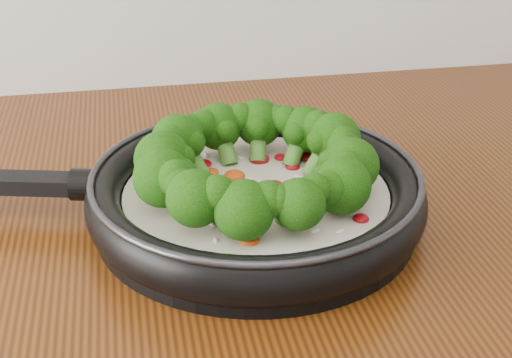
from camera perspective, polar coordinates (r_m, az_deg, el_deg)
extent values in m
cylinder|color=black|center=(0.76, 0.00, -2.90)|extent=(0.41, 0.41, 0.01)
torus|color=black|center=(0.75, 0.00, -1.18)|extent=(0.43, 0.43, 0.04)
torus|color=#2D2D33|center=(0.74, 0.00, 0.45)|extent=(0.42, 0.42, 0.01)
cube|color=black|center=(0.81, -19.60, -0.26)|extent=(0.21, 0.08, 0.02)
cylinder|color=black|center=(0.78, -13.30, -0.45)|extent=(0.04, 0.04, 0.03)
cylinder|color=beige|center=(0.75, 0.00, -1.69)|extent=(0.34, 0.34, 0.02)
ellipsoid|color=#9A070F|center=(0.67, -1.38, -4.37)|extent=(0.02, 0.02, 0.01)
ellipsoid|color=#9A070F|center=(0.80, 2.92, 1.00)|extent=(0.02, 0.02, 0.01)
ellipsoid|color=#C5400C|center=(0.74, -7.64, -1.44)|extent=(0.02, 0.02, 0.01)
ellipsoid|color=#9A070F|center=(0.79, -5.93, 0.55)|extent=(0.02, 0.02, 0.01)
ellipsoid|color=#9A070F|center=(0.75, 1.48, -0.55)|extent=(0.03, 0.03, 0.01)
ellipsoid|color=#C5400C|center=(0.74, -2.63, -1.24)|extent=(0.03, 0.03, 0.01)
ellipsoid|color=#9A070F|center=(0.72, 2.87, -2.03)|extent=(0.02, 0.02, 0.01)
ellipsoid|color=#9A070F|center=(0.78, 6.92, 0.07)|extent=(0.03, 0.03, 0.01)
ellipsoid|color=#C5400C|center=(0.78, -1.74, 0.24)|extent=(0.03, 0.03, 0.01)
ellipsoid|color=#9A070F|center=(0.80, -4.18, 1.21)|extent=(0.02, 0.02, 0.01)
ellipsoid|color=#9A070F|center=(0.74, 5.00, -1.25)|extent=(0.03, 0.03, 0.01)
ellipsoid|color=#C5400C|center=(0.73, 7.62, -1.65)|extent=(0.02, 0.02, 0.01)
ellipsoid|color=#9A070F|center=(0.81, 0.25, 1.59)|extent=(0.03, 0.03, 0.01)
ellipsoid|color=#9A070F|center=(0.74, -3.87, -1.18)|extent=(0.02, 0.02, 0.01)
ellipsoid|color=#C5400C|center=(0.66, -0.52, -4.90)|extent=(0.02, 0.02, 0.01)
ellipsoid|color=#9A070F|center=(0.82, 2.01, 1.73)|extent=(0.02, 0.02, 0.01)
ellipsoid|color=#9A070F|center=(0.72, 0.12, -1.94)|extent=(0.03, 0.03, 0.01)
ellipsoid|color=#C5400C|center=(0.74, -1.92, -1.00)|extent=(0.03, 0.03, 0.01)
ellipsoid|color=#9A070F|center=(0.82, 4.11, 1.74)|extent=(0.03, 0.03, 0.01)
ellipsoid|color=#9A070F|center=(0.70, 8.36, -3.14)|extent=(0.02, 0.02, 0.01)
ellipsoid|color=#C5400C|center=(0.78, -3.55, 0.54)|extent=(0.02, 0.02, 0.01)
ellipsoid|color=#9A070F|center=(0.69, -2.72, -3.35)|extent=(0.02, 0.02, 0.01)
ellipsoid|color=white|center=(0.69, -3.52, -3.58)|extent=(0.01, 0.01, 0.00)
ellipsoid|color=white|center=(0.68, 6.75, -4.16)|extent=(0.01, 0.01, 0.00)
ellipsoid|color=white|center=(0.68, 4.80, -4.14)|extent=(0.01, 0.01, 0.00)
ellipsoid|color=white|center=(0.71, -2.71, -2.33)|extent=(0.01, 0.01, 0.00)
ellipsoid|color=white|center=(0.83, -4.04, 1.95)|extent=(0.01, 0.01, 0.00)
ellipsoid|color=white|center=(0.81, 4.61, 1.36)|extent=(0.01, 0.01, 0.00)
ellipsoid|color=white|center=(0.74, -0.18, -1.24)|extent=(0.01, 0.01, 0.00)
ellipsoid|color=white|center=(0.73, 3.19, -1.79)|extent=(0.01, 0.01, 0.00)
ellipsoid|color=white|center=(0.77, -0.33, -0.04)|extent=(0.01, 0.01, 0.00)
ellipsoid|color=white|center=(0.74, 0.03, -1.24)|extent=(0.01, 0.01, 0.00)
ellipsoid|color=white|center=(0.79, 3.79, 0.76)|extent=(0.01, 0.01, 0.00)
ellipsoid|color=white|center=(0.66, -3.22, -4.95)|extent=(0.00, 0.01, 0.00)
ellipsoid|color=white|center=(0.70, 1.77, -2.99)|extent=(0.01, 0.01, 0.00)
ellipsoid|color=white|center=(0.73, -1.33, -1.50)|extent=(0.01, 0.01, 0.00)
ellipsoid|color=white|center=(0.78, 3.31, 0.15)|extent=(0.01, 0.01, 0.00)
ellipsoid|color=white|center=(0.75, 0.93, -0.83)|extent=(0.01, 0.01, 0.00)
ellipsoid|color=white|center=(0.73, -1.79, -1.32)|extent=(0.01, 0.01, 0.00)
ellipsoid|color=white|center=(0.76, -3.21, -0.49)|extent=(0.01, 0.01, 0.00)
ellipsoid|color=white|center=(0.75, 0.09, -0.75)|extent=(0.01, 0.01, 0.00)
ellipsoid|color=white|center=(0.80, 2.54, 1.10)|extent=(0.01, 0.01, 0.00)
ellipsoid|color=white|center=(0.82, -1.24, 1.68)|extent=(0.01, 0.01, 0.00)
ellipsoid|color=white|center=(0.72, -4.37, -2.08)|extent=(0.01, 0.01, 0.00)
ellipsoid|color=white|center=(0.75, -3.44, -0.83)|extent=(0.01, 0.01, 0.00)
ellipsoid|color=white|center=(0.82, -6.73, 1.66)|extent=(0.01, 0.01, 0.00)
cylinder|color=#569330|center=(0.74, 6.00, -0.14)|extent=(0.04, 0.03, 0.04)
sphere|color=black|center=(0.73, 7.56, 1.05)|extent=(0.07, 0.07, 0.06)
sphere|color=black|center=(0.75, 7.01, 2.40)|extent=(0.04, 0.04, 0.04)
sphere|color=black|center=(0.71, 7.34, 0.75)|extent=(0.04, 0.04, 0.03)
sphere|color=black|center=(0.73, 6.04, 1.25)|extent=(0.04, 0.04, 0.03)
cylinder|color=#569330|center=(0.78, 4.98, 1.55)|extent=(0.04, 0.03, 0.04)
sphere|color=black|center=(0.78, 6.26, 3.20)|extent=(0.07, 0.07, 0.06)
sphere|color=black|center=(0.79, 4.98, 4.23)|extent=(0.04, 0.04, 0.04)
sphere|color=black|center=(0.76, 7.00, 3.01)|extent=(0.04, 0.04, 0.03)
sphere|color=black|center=(0.77, 5.11, 3.05)|extent=(0.03, 0.03, 0.03)
cylinder|color=#569330|center=(0.80, 3.13, 2.26)|extent=(0.04, 0.04, 0.04)
sphere|color=black|center=(0.81, 3.90, 3.98)|extent=(0.06, 0.06, 0.05)
sphere|color=black|center=(0.81, 2.47, 4.71)|extent=(0.04, 0.04, 0.03)
sphere|color=black|center=(0.79, 4.99, 3.99)|extent=(0.04, 0.04, 0.03)
sphere|color=black|center=(0.79, 3.19, 3.67)|extent=(0.03, 0.03, 0.03)
cylinder|color=#569330|center=(0.81, 0.18, 2.69)|extent=(0.03, 0.04, 0.04)
sphere|color=black|center=(0.82, 0.23, 4.52)|extent=(0.07, 0.07, 0.05)
sphere|color=black|center=(0.81, -1.23, 4.93)|extent=(0.04, 0.04, 0.03)
sphere|color=black|center=(0.82, 1.66, 4.81)|extent=(0.04, 0.04, 0.03)
sphere|color=black|center=(0.80, 0.19, 4.13)|extent=(0.03, 0.03, 0.03)
cylinder|color=#569330|center=(0.81, -2.43, 2.44)|extent=(0.03, 0.04, 0.04)
sphere|color=black|center=(0.82, -3.02, 4.21)|extent=(0.07, 0.07, 0.05)
sphere|color=black|center=(0.80, -4.20, 4.36)|extent=(0.04, 0.04, 0.03)
sphere|color=black|center=(0.82, -1.60, 4.77)|extent=(0.04, 0.04, 0.03)
sphere|color=black|center=(0.80, -2.48, 3.86)|extent=(0.03, 0.03, 0.03)
cylinder|color=#569330|center=(0.78, -5.00, 1.47)|extent=(0.04, 0.04, 0.04)
sphere|color=black|center=(0.78, -6.27, 3.07)|extent=(0.07, 0.07, 0.06)
sphere|color=black|center=(0.76, -6.87, 2.99)|extent=(0.04, 0.04, 0.04)
sphere|color=black|center=(0.79, -5.11, 4.00)|extent=(0.04, 0.04, 0.03)
sphere|color=black|center=(0.77, -5.10, 2.92)|extent=(0.04, 0.04, 0.03)
cylinder|color=#569330|center=(0.75, -5.93, 0.26)|extent=(0.04, 0.03, 0.04)
sphere|color=black|center=(0.75, -7.46, 1.56)|extent=(0.07, 0.07, 0.06)
sphere|color=black|center=(0.72, -7.34, 1.39)|extent=(0.05, 0.05, 0.04)
sphere|color=black|center=(0.76, -6.84, 2.72)|extent=(0.04, 0.04, 0.03)
sphere|color=black|center=(0.74, -5.99, 1.66)|extent=(0.04, 0.04, 0.03)
cylinder|color=#569330|center=(0.72, -5.78, -1.03)|extent=(0.04, 0.03, 0.04)
sphere|color=black|center=(0.70, -7.45, 0.07)|extent=(0.07, 0.07, 0.06)
sphere|color=black|center=(0.68, -6.40, 0.06)|extent=(0.04, 0.04, 0.04)
sphere|color=black|center=(0.72, -7.69, 1.32)|extent=(0.04, 0.04, 0.03)
sphere|color=black|center=(0.71, -5.95, 0.53)|extent=(0.04, 0.04, 0.03)
cylinder|color=#569330|center=(0.68, -3.71, -2.33)|extent=(0.04, 0.04, 0.04)
sphere|color=black|center=(0.66, -4.86, -1.54)|extent=(0.07, 0.07, 0.05)
sphere|color=black|center=(0.65, -3.11, -1.13)|extent=(0.04, 0.04, 0.03)
sphere|color=black|center=(0.67, -6.03, -0.43)|extent=(0.04, 0.04, 0.03)
sphere|color=black|center=(0.67, -3.84, -0.71)|extent=(0.03, 0.03, 0.03)
cylinder|color=#569330|center=(0.67, -0.75, -2.99)|extent=(0.03, 0.04, 0.04)
sphere|color=black|center=(0.65, -0.97, -2.48)|extent=(0.07, 0.07, 0.06)
sphere|color=black|center=(0.65, 0.98, -1.64)|extent=(0.04, 0.04, 0.04)
sphere|color=black|center=(0.65, -2.78, -1.69)|extent=(0.04, 0.04, 0.03)
sphere|color=black|center=(0.67, -0.75, -1.49)|extent=(0.03, 0.03, 0.03)
cylinder|color=#569330|center=(0.68, 2.67, -2.66)|extent=(0.03, 0.04, 0.04)
sphere|color=black|center=(0.65, 3.47, -2.01)|extent=(0.06, 0.06, 0.05)
sphere|color=black|center=(0.66, 4.66, -0.79)|extent=(0.04, 0.04, 0.03)
sphere|color=black|center=(0.65, 1.86, -1.66)|extent=(0.03, 0.03, 0.03)
sphere|color=black|center=(0.67, 2.72, -1.10)|extent=(0.03, 0.03, 0.02)
cylinder|color=#569330|center=(0.71, 5.41, -1.43)|extent=(0.04, 0.04, 0.04)
sphere|color=black|center=(0.70, 6.89, -0.52)|extent=(0.07, 0.07, 0.06)
sphere|color=black|center=(0.71, 7.16, 0.92)|extent=(0.04, 0.04, 0.04)
sphere|color=black|center=(0.68, 5.84, -0.67)|extent=(0.04, 0.04, 0.03)
sphere|color=black|center=(0.70, 5.44, 0.02)|extent=(0.03, 0.03, 0.03)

